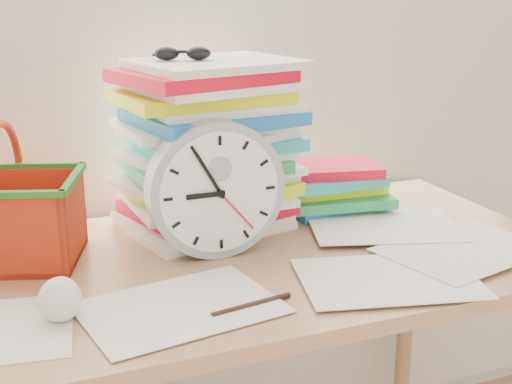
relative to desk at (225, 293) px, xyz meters
name	(u,v)px	position (x,y,z in m)	size (l,w,h in m)	color
desk	(225,293)	(0.00, 0.00, 0.00)	(1.40, 0.70, 0.75)	#A7794E
paper_stack	(209,146)	(0.03, 0.19, 0.26)	(0.37, 0.30, 0.37)	white
clock	(215,189)	(-0.01, 0.03, 0.21)	(0.28, 0.28, 0.06)	#959DA5
sunglasses	(183,53)	(-0.02, 0.19, 0.46)	(0.13, 0.11, 0.03)	black
book_stack	(332,186)	(0.34, 0.20, 0.13)	(0.27, 0.21, 0.12)	white
basket	(6,194)	(-0.39, 0.15, 0.21)	(0.27, 0.21, 0.27)	red
crumpled_ball	(60,299)	(-0.34, -0.15, 0.11)	(0.07, 0.07, 0.07)	white
pen	(252,305)	(-0.03, -0.23, 0.08)	(0.01, 0.01, 0.15)	black
scattered_papers	(225,256)	(0.00, 0.00, 0.08)	(1.26, 0.42, 0.02)	white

